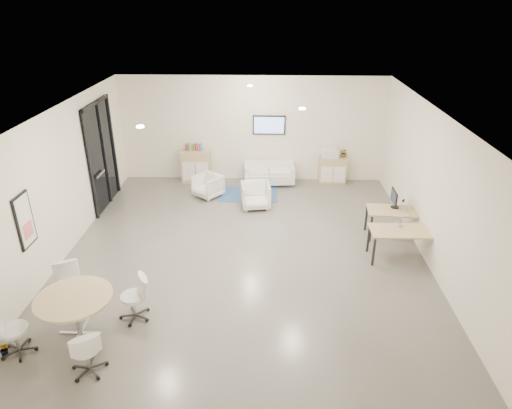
{
  "coord_description": "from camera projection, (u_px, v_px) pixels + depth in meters",
  "views": [
    {
      "loc": [
        0.55,
        -8.95,
        5.39
      ],
      "look_at": [
        0.24,
        0.4,
        1.01
      ],
      "focal_mm": 32.0,
      "sensor_mm": 36.0,
      "label": 1
    }
  ],
  "objects": [
    {
      "name": "desk_front",
      "position": [
        402.0,
        233.0,
        9.87
      ],
      "size": [
        1.38,
        0.71,
        0.71
      ],
      "rotation": [
        0.0,
        0.0,
        0.02
      ],
      "color": "tan",
      "rests_on": "room_shell"
    },
    {
      "name": "glass_door",
      "position": [
        102.0,
        152.0,
        12.16
      ],
      "size": [
        0.09,
        1.9,
        2.85
      ],
      "color": "black",
      "rests_on": "room_shell"
    },
    {
      "name": "books",
      "position": [
        194.0,
        147.0,
        13.84
      ],
      "size": [
        0.51,
        0.14,
        0.22
      ],
      "color": "red",
      "rests_on": "sideboard_left"
    },
    {
      "name": "blue_rug",
      "position": [
        249.0,
        194.0,
        13.34
      ],
      "size": [
        1.69,
        1.13,
        0.01
      ],
      "primitive_type": "cube",
      "rotation": [
        0.0,
        0.0,
        0.0
      ],
      "color": "#2B4785",
      "rests_on": "room_shell"
    },
    {
      "name": "plant_floor",
      "position": [
        6.0,
        353.0,
        7.4
      ],
      "size": [
        0.18,
        0.3,
        0.13
      ],
      "primitive_type": "imported",
      "rotation": [
        0.0,
        0.0,
        -0.07
      ],
      "color": "#3F7F3F",
      "rests_on": "room_shell"
    },
    {
      "name": "armchair_left",
      "position": [
        208.0,
        185.0,
        13.07
      ],
      "size": [
        0.94,
        0.93,
        0.71
      ],
      "primitive_type": "imported",
      "rotation": [
        0.0,
        0.0,
        -0.68
      ],
      "color": "silver",
      "rests_on": "room_shell"
    },
    {
      "name": "wall_tv",
      "position": [
        269.0,
        125.0,
        13.69
      ],
      "size": [
        0.98,
        0.06,
        0.58
      ],
      "color": "black",
      "rests_on": "room_shell"
    },
    {
      "name": "round_table",
      "position": [
        74.0,
        301.0,
        7.61
      ],
      "size": [
        1.28,
        1.28,
        0.78
      ],
      "color": "tan",
      "rests_on": "room_shell"
    },
    {
      "name": "cup",
      "position": [
        400.0,
        224.0,
        9.97
      ],
      "size": [
        0.13,
        0.12,
        0.11
      ],
      "primitive_type": "imported",
      "rotation": [
        0.0,
        0.0,
        0.35
      ],
      "color": "white",
      "rests_on": "desk_front"
    },
    {
      "name": "sideboard_right",
      "position": [
        332.0,
        170.0,
        14.02
      ],
      "size": [
        0.82,
        0.4,
        0.82
      ],
      "color": "tan",
      "rests_on": "room_shell"
    },
    {
      "name": "room_shell",
      "position": [
        244.0,
        187.0,
        9.73
      ],
      "size": [
        9.6,
        10.6,
        4.8
      ],
      "color": "#5F5C57",
      "rests_on": "ground"
    },
    {
      "name": "monitor",
      "position": [
        394.0,
        198.0,
        10.82
      ],
      "size": [
        0.2,
        0.5,
        0.44
      ],
      "color": "black",
      "rests_on": "desk_rear"
    },
    {
      "name": "ceiling_spots",
      "position": [
        236.0,
        104.0,
        9.82
      ],
      "size": [
        3.14,
        4.14,
        0.03
      ],
      "color": "#FFEAC6",
      "rests_on": "room_shell"
    },
    {
      "name": "artwork",
      "position": [
        25.0,
        221.0,
        8.42
      ],
      "size": [
        0.05,
        0.54,
        1.04
      ],
      "color": "black",
      "rests_on": "room_shell"
    },
    {
      "name": "desk_rear",
      "position": [
        396.0,
        213.0,
        10.81
      ],
      "size": [
        1.38,
        0.77,
        0.69
      ],
      "rotation": [
        0.0,
        0.0,
        -0.08
      ],
      "color": "tan",
      "rests_on": "room_shell"
    },
    {
      "name": "armchair_right",
      "position": [
        256.0,
        194.0,
        12.39
      ],
      "size": [
        0.84,
        0.8,
        0.77
      ],
      "primitive_type": "imported",
      "rotation": [
        0.0,
        0.0,
        0.15
      ],
      "color": "silver",
      "rests_on": "room_shell"
    },
    {
      "name": "loveseat",
      "position": [
        269.0,
        174.0,
        13.99
      ],
      "size": [
        1.56,
        0.87,
        0.56
      ],
      "rotation": [
        0.0,
        0.0,
        0.08
      ],
      "color": "silver",
      "rests_on": "room_shell"
    },
    {
      "name": "sideboard_left",
      "position": [
        196.0,
        166.0,
        14.09
      ],
      "size": [
        0.88,
        0.46,
        0.99
      ],
      "color": "tan",
      "rests_on": "room_shell"
    },
    {
      "name": "plant_cabinet",
      "position": [
        344.0,
        154.0,
        13.8
      ],
      "size": [
        0.34,
        0.36,
        0.22
      ],
      "primitive_type": "imported",
      "rotation": [
        0.0,
        0.0,
        -0.43
      ],
      "color": "#3F7F3F",
      "rests_on": "sideboard_right"
    },
    {
      "name": "printer",
      "position": [
        330.0,
        152.0,
        13.79
      ],
      "size": [
        0.49,
        0.43,
        0.31
      ],
      "rotation": [
        0.0,
        0.0,
        0.16
      ],
      "color": "white",
      "rests_on": "sideboard_right"
    },
    {
      "name": "meeting_chairs",
      "position": [
        77.0,
        315.0,
        7.74
      ],
      "size": [
        2.46,
        2.46,
        0.82
      ],
      "color": "white",
      "rests_on": "room_shell"
    }
  ]
}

